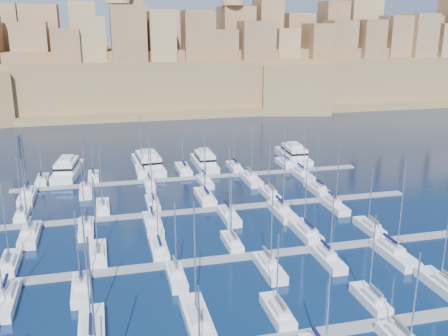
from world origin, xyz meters
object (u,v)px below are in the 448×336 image
object	(u,v)px
motor_yacht_a	(68,169)
motor_yacht_c	(205,161)
sailboat_4	(371,299)
motor_yacht_b	(148,163)
sailboat_2	(197,318)
motor_yacht_d	(293,154)

from	to	relation	value
motor_yacht_a	motor_yacht_c	xyz separation A→B (m)	(34.25, -0.85, -0.00)
sailboat_4	motor_yacht_a	distance (m)	82.67
motor_yacht_b	motor_yacht_c	size ratio (longest dim) A/B	1.29
sailboat_2	motor_yacht_c	bearing A→B (deg)	77.41
motor_yacht_b	sailboat_2	bearing A→B (deg)	-90.82
sailboat_4	motor_yacht_d	world-z (taller)	sailboat_4
motor_yacht_b	motor_yacht_d	world-z (taller)	same
motor_yacht_b	motor_yacht_d	distance (m)	39.54
sailboat_4	motor_yacht_b	xyz separation A→B (m)	(-22.31, 72.25, 1.00)
sailboat_2	motor_yacht_c	xyz separation A→B (m)	(15.44, 69.11, 0.96)
sailboat_2	motor_yacht_a	xyz separation A→B (m)	(-18.81, 69.97, 0.96)
sailboat_2	motor_yacht_d	size ratio (longest dim) A/B	0.91
motor_yacht_b	motor_yacht_c	bearing A→B (deg)	-7.82
motor_yacht_b	motor_yacht_a	bearing A→B (deg)	-176.74
sailboat_2	motor_yacht_b	distance (m)	71.11
motor_yacht_d	sailboat_4	bearing A→B (deg)	-103.58
sailboat_2	motor_yacht_b	world-z (taller)	sailboat_2
sailboat_2	sailboat_4	world-z (taller)	sailboat_2
motor_yacht_d	motor_yacht_b	bearing A→B (deg)	178.59
motor_yacht_d	sailboat_2	bearing A→B (deg)	-120.04
sailboat_2	motor_yacht_d	distance (m)	81.00
motor_yacht_a	motor_yacht_d	distance (m)	59.36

